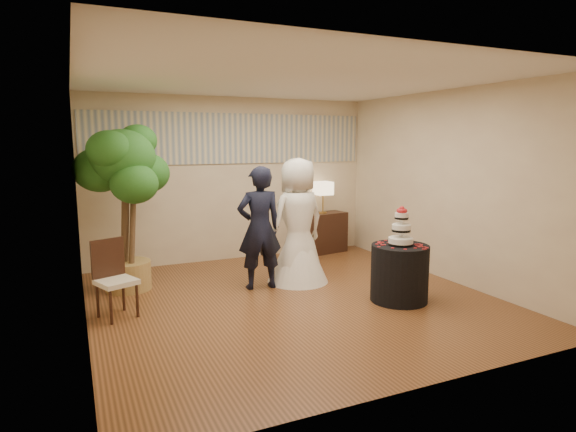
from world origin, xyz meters
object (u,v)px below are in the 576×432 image
console (323,233)px  side_chair (116,279)px  wedding_cake (401,226)px  ficus_tree (125,207)px  bride (298,221)px  cake_table (400,273)px  groom (259,228)px  table_lamp (323,197)px

console → side_chair: side_chair is taller
wedding_cake → ficus_tree: 3.71m
wedding_cake → side_chair: bearing=165.5°
bride → ficus_tree: bearing=-26.4°
cake_table → side_chair: 3.50m
wedding_cake → groom: bearing=138.8°
cake_table → wedding_cake: 0.62m
ficus_tree → bride: bearing=-14.8°
groom → table_lamp: groom is taller
cake_table → console: size_ratio=0.83×
wedding_cake → table_lamp: table_lamp is taller
groom → wedding_cake: (1.45, -1.27, 0.13)m
groom → console: 2.48m
console → table_lamp: bearing=0.0°
groom → bride: bearing=-169.1°
bride → groom: bearing=-5.7°
wedding_cake → ficus_tree: (-3.16, 1.95, 0.18)m
cake_table → wedding_cake: bearing=0.0°
cake_table → table_lamp: table_lamp is taller
groom → cake_table: (1.45, -1.27, -0.49)m
cake_table → side_chair: side_chair is taller
bride → cake_table: (0.82, -1.33, -0.54)m
table_lamp → side_chair: size_ratio=0.63×
wedding_cake → table_lamp: size_ratio=0.87×
bride → cake_table: 1.66m
table_lamp → ficus_tree: ficus_tree is taller
console → bride: bearing=-138.6°
groom → ficus_tree: 1.86m
groom → console: groom is taller
bride → wedding_cake: bearing=110.2°
bride → console: bearing=-140.8°
wedding_cake → ficus_tree: size_ratio=0.22×
cake_table → table_lamp: size_ratio=1.27×
groom → console: (1.85, 1.57, -0.49)m
table_lamp → side_chair: (-3.80, -1.96, -0.57)m
groom → side_chair: bearing=16.4°
table_lamp → side_chair: bearing=-152.7°
console → table_lamp: table_lamp is taller
bride → wedding_cake: size_ratio=3.60×
cake_table → ficus_tree: ficus_tree is taller
groom → ficus_tree: size_ratio=0.74×
bride → wedding_cake: bride is taller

